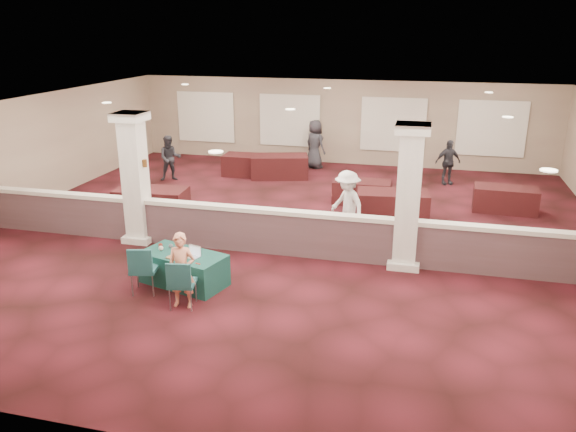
% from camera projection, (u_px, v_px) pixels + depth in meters
% --- Properties ---
extents(ground, '(16.00, 16.00, 0.00)m').
position_uv_depth(ground, '(290.00, 232.00, 14.68)').
color(ground, '#48121A').
rests_on(ground, ground).
extents(wall_back, '(16.00, 0.04, 3.20)m').
position_uv_depth(wall_back, '(340.00, 122.00, 21.50)').
color(wall_back, '#856D5C').
rests_on(wall_back, ground).
extents(wall_front, '(16.00, 0.04, 3.20)m').
position_uv_depth(wall_front, '(132.00, 331.00, 6.82)').
color(wall_front, '#856D5C').
rests_on(wall_front, ground).
extents(wall_left, '(0.04, 16.00, 3.20)m').
position_uv_depth(wall_left, '(19.00, 155.00, 16.01)').
color(wall_left, '#856D5C').
rests_on(wall_left, ground).
extents(ceiling, '(16.00, 16.00, 0.02)m').
position_uv_depth(ceiling, '(290.00, 109.00, 13.64)').
color(ceiling, white).
rests_on(ceiling, wall_back).
extents(partition_wall, '(15.60, 0.28, 1.10)m').
position_uv_depth(partition_wall, '(275.00, 231.00, 13.12)').
color(partition_wall, '#4E3538').
rests_on(partition_wall, ground).
extents(column_left, '(0.72, 0.72, 3.20)m').
position_uv_depth(column_left, '(135.00, 177.00, 13.58)').
color(column_left, silver).
rests_on(column_left, ground).
extents(column_right, '(0.72, 0.72, 3.20)m').
position_uv_depth(column_right, '(408.00, 196.00, 12.08)').
color(column_right, silver).
rests_on(column_right, ground).
extents(sconce_left, '(0.12, 0.12, 0.18)m').
position_uv_depth(sconce_left, '(123.00, 162.00, 13.53)').
color(sconce_left, brown).
rests_on(sconce_left, column_left).
extents(sconce_right, '(0.12, 0.12, 0.18)m').
position_uv_depth(sconce_right, '(144.00, 163.00, 13.40)').
color(sconce_right, brown).
rests_on(sconce_right, column_left).
extents(near_table, '(1.92, 1.32, 0.67)m').
position_uv_depth(near_table, '(184.00, 269.00, 11.63)').
color(near_table, '#0F382E').
rests_on(near_table, ground).
extents(conf_chair_main, '(0.57, 0.57, 0.98)m').
position_uv_depth(conf_chair_main, '(181.00, 281.00, 10.53)').
color(conf_chair_main, '#1B4D4F').
rests_on(conf_chair_main, ground).
extents(conf_chair_side, '(0.61, 0.61, 1.01)m').
position_uv_depth(conf_chair_side, '(142.00, 266.00, 11.10)').
color(conf_chair_side, '#1B4D4F').
rests_on(conf_chair_side, ground).
extents(woman, '(0.56, 0.40, 1.48)m').
position_uv_depth(woman, '(182.00, 270.00, 10.57)').
color(woman, '#ED8267').
rests_on(woman, ground).
extents(far_table_front_left, '(2.04, 1.14, 0.80)m').
position_uv_depth(far_table_front_left, '(152.00, 203.00, 15.77)').
color(far_table_front_left, black).
rests_on(far_table_front_left, ground).
extents(far_table_front_center, '(1.72, 0.87, 0.69)m').
position_uv_depth(far_table_front_center, '(362.00, 192.00, 16.96)').
color(far_table_front_center, black).
rests_on(far_table_front_center, ground).
extents(far_table_front_right, '(2.05, 1.21, 0.79)m').
position_uv_depth(far_table_front_right, '(392.00, 205.00, 15.53)').
color(far_table_front_right, black).
rests_on(far_table_front_right, ground).
extents(far_table_back_left, '(1.85, 0.94, 0.75)m').
position_uv_depth(far_table_back_left, '(250.00, 165.00, 20.08)').
color(far_table_back_left, black).
rests_on(far_table_back_left, ground).
extents(far_table_back_center, '(2.16, 1.48, 0.80)m').
position_uv_depth(far_table_back_center, '(280.00, 166.00, 19.79)').
color(far_table_back_center, black).
rests_on(far_table_back_center, ground).
extents(far_table_back_right, '(1.80, 0.96, 0.71)m').
position_uv_depth(far_table_back_right, '(505.00, 199.00, 16.20)').
color(far_table_back_right, black).
rests_on(far_table_back_right, ground).
extents(attendee_a, '(0.86, 0.71, 1.57)m').
position_uv_depth(attendee_a, '(170.00, 158.00, 19.31)').
color(attendee_a, black).
rests_on(attendee_a, ground).
extents(attendee_b, '(1.16, 1.13, 1.73)m').
position_uv_depth(attendee_b, '(347.00, 204.00, 14.05)').
color(attendee_b, beige).
rests_on(attendee_b, ground).
extents(attendee_c, '(0.99, 0.76, 1.52)m').
position_uv_depth(attendee_c, '(448.00, 162.00, 18.86)').
color(attendee_c, black).
rests_on(attendee_c, ground).
extents(attendee_d, '(1.01, 0.91, 1.81)m').
position_uv_depth(attendee_d, '(315.00, 144.00, 20.99)').
color(attendee_d, black).
rests_on(attendee_d, ground).
extents(laptop_base, '(0.35, 0.29, 0.02)m').
position_uv_depth(laptop_base, '(192.00, 257.00, 11.35)').
color(laptop_base, silver).
rests_on(laptop_base, near_table).
extents(laptop_screen, '(0.30, 0.09, 0.20)m').
position_uv_depth(laptop_screen, '(195.00, 250.00, 11.41)').
color(laptop_screen, silver).
rests_on(laptop_screen, near_table).
extents(screen_glow, '(0.27, 0.08, 0.18)m').
position_uv_depth(screen_glow, '(195.00, 251.00, 11.40)').
color(screen_glow, silver).
rests_on(screen_glow, near_table).
extents(knitting, '(0.43, 0.37, 0.03)m').
position_uv_depth(knitting, '(177.00, 257.00, 11.31)').
color(knitting, '#C56C1F').
rests_on(knitting, near_table).
extents(yarn_cream, '(0.10, 0.10, 0.10)m').
position_uv_depth(yarn_cream, '(161.00, 248.00, 11.67)').
color(yarn_cream, beige).
rests_on(yarn_cream, near_table).
extents(yarn_red, '(0.09, 0.09, 0.09)m').
position_uv_depth(yarn_red, '(160.00, 245.00, 11.85)').
color(yarn_red, '#5B1512').
rests_on(yarn_red, near_table).
extents(yarn_grey, '(0.10, 0.10, 0.10)m').
position_uv_depth(yarn_grey, '(171.00, 246.00, 11.80)').
color(yarn_grey, '#4B4B50').
rests_on(yarn_grey, near_table).
extents(scissors, '(0.11, 0.06, 0.01)m').
position_uv_depth(scissors, '(198.00, 264.00, 11.03)').
color(scissors, red).
rests_on(scissors, near_table).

